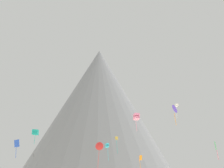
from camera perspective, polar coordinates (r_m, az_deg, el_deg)
rock_massif at (r=120.23m, az=-2.18°, el=-6.99°), size 86.98×86.98×58.75m
kite_green_low at (r=56.05m, az=21.29°, el=-12.36°), size 0.74×1.19×3.55m
kite_indigo_mid at (r=58.28m, az=13.19°, el=-5.27°), size 1.79×1.88×4.35m
kite_teal_low at (r=69.17m, az=-16.08°, el=-9.90°), size 1.40×1.36×3.49m
kite_red_low at (r=70.82m, az=-2.73°, el=-13.22°), size 2.14×0.73×6.59m
kite_black_low at (r=88.12m, az=-16.39°, el=-14.43°), size 0.41×0.89×1.04m
kite_blue_low at (r=55.05m, az=-19.72°, el=-12.12°), size 1.15×0.36×3.48m
kite_pink_mid at (r=60.73m, az=5.24°, el=-6.97°), size 1.52×1.58×4.03m
kite_white_mid at (r=77.40m, az=13.68°, el=-4.51°), size 0.83×0.87×4.28m
kite_orange_low at (r=71.30m, az=6.14°, el=-15.93°), size 0.73×0.73×4.58m
kite_gold_low at (r=88.57m, az=0.96°, el=-11.57°), size 0.94×0.96×5.38m
kite_cyan_low at (r=76.28m, az=-1.04°, el=-13.08°), size 1.18×1.20×4.71m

